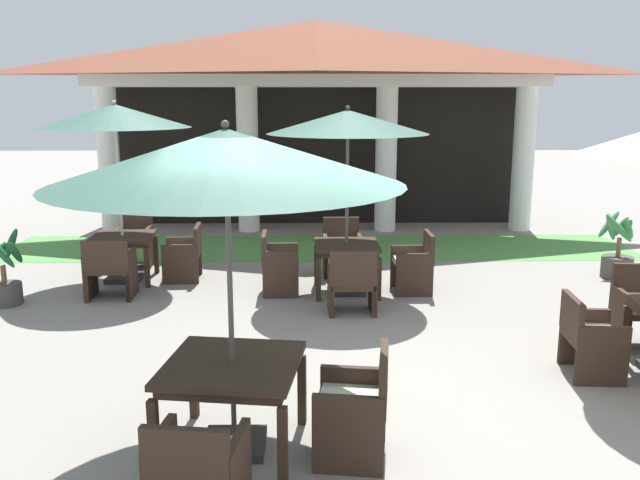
{
  "coord_description": "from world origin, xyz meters",
  "views": [
    {
      "loc": [
        -0.15,
        -5.35,
        2.79
      ],
      "look_at": [
        -0.03,
        2.68,
        1.05
      ],
      "focal_mm": 37.39,
      "sensor_mm": 36.0,
      "label": 1
    }
  ],
  "objects_px": {
    "patio_chair_near_foreground_south": "(110,269)",
    "patio_chair_mid_left_west": "(278,264)",
    "patio_umbrella_near_foreground": "(115,118)",
    "patio_chair_near_foreground_north": "(135,241)",
    "patio_umbrella_far_back": "(226,159)",
    "patio_table_near_foreground": "(123,241)",
    "patio_table_far_back": "(233,373)",
    "patio_table_mid_left": "(347,250)",
    "patio_chair_mid_left_south": "(352,284)",
    "patio_chair_mid_left_north": "(342,249)",
    "potted_palm_right_edge": "(617,256)",
    "terracotta_urn": "(344,257)",
    "patio_chair_near_foreground_east": "(185,254)",
    "patio_chair_far_back_south": "(197,470)",
    "potted_palm_left_edge": "(4,280)",
    "patio_chair_mid_left_east": "(414,264)",
    "patio_umbrella_mid_left": "(348,125)",
    "patio_chair_far_back_east": "(356,408)",
    "patio_chair_mid_right_west": "(590,338)"
  },
  "relations": [
    {
      "from": "patio_table_far_back",
      "to": "potted_palm_right_edge",
      "type": "xyz_separation_m",
      "value": [
        5.42,
        5.11,
        -0.31
      ]
    },
    {
      "from": "patio_chair_near_foreground_north",
      "to": "patio_chair_mid_left_west",
      "type": "bearing_deg",
      "value": 143.01
    },
    {
      "from": "patio_chair_mid_right_west",
      "to": "patio_umbrella_far_back",
      "type": "distance_m",
      "value": 4.2
    },
    {
      "from": "patio_table_mid_left",
      "to": "patio_umbrella_far_back",
      "type": "distance_m",
      "value": 4.84
    },
    {
      "from": "patio_chair_mid_left_south",
      "to": "patio_table_far_back",
      "type": "distance_m",
      "value": 3.6
    },
    {
      "from": "patio_chair_near_foreground_south",
      "to": "patio_chair_mid_left_south",
      "type": "relative_size",
      "value": 0.99
    },
    {
      "from": "patio_table_mid_left",
      "to": "patio_chair_mid_left_south",
      "type": "bearing_deg",
      "value": -88.79
    },
    {
      "from": "patio_chair_near_foreground_south",
      "to": "patio_chair_mid_left_west",
      "type": "distance_m",
      "value": 2.36
    },
    {
      "from": "patio_chair_near_foreground_south",
      "to": "potted_palm_left_edge",
      "type": "distance_m",
      "value": 1.38
    },
    {
      "from": "patio_chair_near_foreground_south",
      "to": "patio_chair_mid_left_west",
      "type": "relative_size",
      "value": 0.99
    },
    {
      "from": "patio_chair_near_foreground_south",
      "to": "patio_chair_mid_left_north",
      "type": "bearing_deg",
      "value": 16.63
    },
    {
      "from": "patio_table_mid_left",
      "to": "patio_umbrella_near_foreground",
      "type": "bearing_deg",
      "value": 168.64
    },
    {
      "from": "patio_chair_far_back_south",
      "to": "patio_chair_mid_left_west",
      "type": "bearing_deg",
      "value": 94.56
    },
    {
      "from": "patio_table_mid_left",
      "to": "patio_chair_mid_left_east",
      "type": "bearing_deg",
      "value": 1.21
    },
    {
      "from": "patio_chair_mid_left_south",
      "to": "patio_chair_far_back_south",
      "type": "bearing_deg",
      "value": -107.7
    },
    {
      "from": "patio_chair_near_foreground_north",
      "to": "patio_chair_near_foreground_south",
      "type": "xyz_separation_m",
      "value": [
        0.12,
        -1.84,
        0.0
      ]
    },
    {
      "from": "patio_chair_mid_left_north",
      "to": "potted_palm_right_edge",
      "type": "relative_size",
      "value": 0.85
    },
    {
      "from": "patio_chair_near_foreground_north",
      "to": "patio_table_far_back",
      "type": "distance_m",
      "value": 6.42
    },
    {
      "from": "patio_table_near_foreground",
      "to": "patio_table_far_back",
      "type": "relative_size",
      "value": 0.83
    },
    {
      "from": "patio_chair_mid_left_north",
      "to": "patio_chair_far_back_south",
      "type": "bearing_deg",
      "value": 77.63
    },
    {
      "from": "patio_chair_mid_left_east",
      "to": "patio_chair_mid_left_south",
      "type": "height_order",
      "value": "patio_chair_mid_left_south"
    },
    {
      "from": "patio_umbrella_mid_left",
      "to": "patio_chair_far_back_east",
      "type": "bearing_deg",
      "value": -92.18
    },
    {
      "from": "patio_chair_mid_left_west",
      "to": "patio_umbrella_far_back",
      "type": "height_order",
      "value": "patio_umbrella_far_back"
    },
    {
      "from": "patio_table_near_foreground",
      "to": "patio_chair_far_back_east",
      "type": "bearing_deg",
      "value": -58.22
    },
    {
      "from": "patio_chair_mid_left_west",
      "to": "patio_table_far_back",
      "type": "bearing_deg",
      "value": -3.29
    },
    {
      "from": "patio_chair_near_foreground_north",
      "to": "patio_chair_mid_left_south",
      "type": "height_order",
      "value": "patio_chair_near_foreground_north"
    },
    {
      "from": "terracotta_urn",
      "to": "patio_chair_far_back_east",
      "type": "bearing_deg",
      "value": -91.96
    },
    {
      "from": "patio_umbrella_near_foreground",
      "to": "patio_chair_mid_left_south",
      "type": "relative_size",
      "value": 3.1
    },
    {
      "from": "patio_table_near_foreground",
      "to": "patio_table_far_back",
      "type": "xyz_separation_m",
      "value": [
        2.25,
        -5.07,
        0.04
      ]
    },
    {
      "from": "patio_table_mid_left",
      "to": "patio_chair_far_back_south",
      "type": "xyz_separation_m",
      "value": [
        -1.27,
        -5.35,
        -0.24
      ]
    },
    {
      "from": "patio_umbrella_near_foreground",
      "to": "patio_chair_far_back_south",
      "type": "relative_size",
      "value": 3.4
    },
    {
      "from": "patio_umbrella_near_foreground",
      "to": "patio_chair_near_foreground_north",
      "type": "bearing_deg",
      "value": 93.67
    },
    {
      "from": "patio_chair_near_foreground_north",
      "to": "patio_umbrella_far_back",
      "type": "relative_size",
      "value": 0.34
    },
    {
      "from": "patio_umbrella_far_back",
      "to": "patio_table_far_back",
      "type": "bearing_deg",
      "value": 63.43
    },
    {
      "from": "patio_umbrella_far_back",
      "to": "terracotta_urn",
      "type": "xyz_separation_m",
      "value": [
        1.17,
        5.71,
        -2.14
      ]
    },
    {
      "from": "patio_chair_near_foreground_south",
      "to": "patio_chair_mid_right_west",
      "type": "height_order",
      "value": "patio_chair_near_foreground_south"
    },
    {
      "from": "potted_palm_right_edge",
      "to": "patio_chair_far_back_south",
      "type": "bearing_deg",
      "value": -132.4
    },
    {
      "from": "patio_chair_near_foreground_north",
      "to": "patio_chair_mid_left_south",
      "type": "bearing_deg",
      "value": 139.61
    },
    {
      "from": "patio_umbrella_near_foreground",
      "to": "patio_table_mid_left",
      "type": "height_order",
      "value": "patio_umbrella_near_foreground"
    },
    {
      "from": "patio_chair_far_back_south",
      "to": "patio_chair_near_foreground_east",
      "type": "bearing_deg",
      "value": 108.78
    },
    {
      "from": "patio_chair_near_foreground_east",
      "to": "patio_chair_mid_left_south",
      "type": "distance_m",
      "value": 3.03
    },
    {
      "from": "patio_umbrella_near_foreground",
      "to": "patio_chair_near_foreground_north",
      "type": "height_order",
      "value": "patio_umbrella_near_foreground"
    },
    {
      "from": "patio_umbrella_mid_left",
      "to": "patio_chair_mid_left_west",
      "type": "relative_size",
      "value": 3.02
    },
    {
      "from": "patio_umbrella_mid_left",
      "to": "terracotta_urn",
      "type": "height_order",
      "value": "patio_umbrella_mid_left"
    },
    {
      "from": "patio_table_mid_left",
      "to": "patio_chair_mid_left_east",
      "type": "height_order",
      "value": "patio_chair_mid_left_east"
    },
    {
      "from": "patio_table_near_foreground",
      "to": "potted_palm_left_edge",
      "type": "distance_m",
      "value": 1.78
    },
    {
      "from": "patio_chair_near_foreground_south",
      "to": "patio_table_far_back",
      "type": "height_order",
      "value": "patio_chair_near_foreground_south"
    },
    {
      "from": "patio_table_near_foreground",
      "to": "patio_umbrella_near_foreground",
      "type": "xyz_separation_m",
      "value": [
        0.0,
        -0.0,
        1.86
      ]
    },
    {
      "from": "patio_chair_mid_left_north",
      "to": "patio_umbrella_far_back",
      "type": "bearing_deg",
      "value": 77.01
    },
    {
      "from": "patio_chair_mid_left_south",
      "to": "patio_umbrella_far_back",
      "type": "distance_m",
      "value": 4.08
    }
  ]
}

